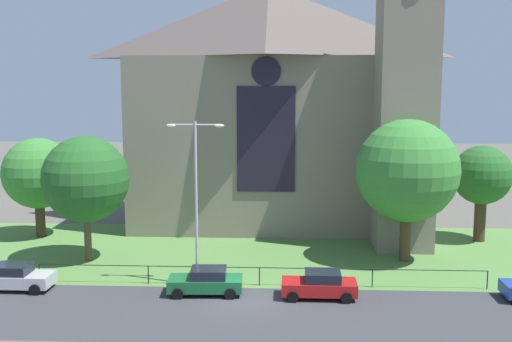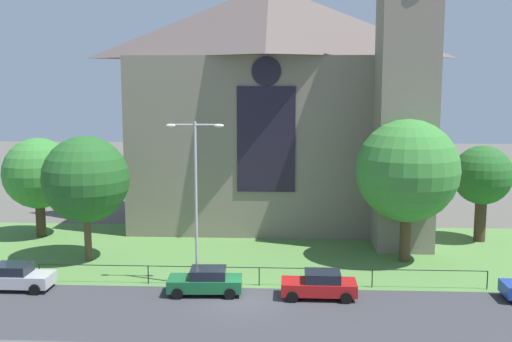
{
  "view_description": "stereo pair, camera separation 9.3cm",
  "coord_description": "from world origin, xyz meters",
  "px_view_note": "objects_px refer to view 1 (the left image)",
  "views": [
    {
      "loc": [
        2.36,
        -33.14,
        12.04
      ],
      "look_at": [
        0.32,
        8.0,
        6.11
      ],
      "focal_mm": 43.62,
      "sensor_mm": 36.0,
      "label": 1
    },
    {
      "loc": [
        2.45,
        -33.13,
        12.04
      ],
      "look_at": [
        0.32,
        8.0,
        6.11
      ],
      "focal_mm": 43.62,
      "sensor_mm": 36.0,
      "label": 2
    }
  ],
  "objects_px": {
    "tree_left_far": "(38,174)",
    "tree_right_far": "(482,176)",
    "church_building": "(277,103)",
    "streetlamp_near": "(196,185)",
    "tree_left_near": "(86,179)",
    "tree_right_near": "(407,171)",
    "parked_car_green": "(206,281)",
    "parked_car_silver": "(15,277)",
    "parked_car_red": "(320,285)"
  },
  "relations": [
    {
      "from": "tree_left_far",
      "to": "parked_car_green",
      "type": "bearing_deg",
      "value": -40.72
    },
    {
      "from": "streetlamp_near",
      "to": "parked_car_red",
      "type": "bearing_deg",
      "value": -13.98
    },
    {
      "from": "tree_right_far",
      "to": "tree_right_near",
      "type": "bearing_deg",
      "value": -139.72
    },
    {
      "from": "church_building",
      "to": "streetlamp_near",
      "type": "distance_m",
      "value": 17.81
    },
    {
      "from": "church_building",
      "to": "parked_car_red",
      "type": "distance_m",
      "value": 21.0
    },
    {
      "from": "parked_car_silver",
      "to": "parked_car_green",
      "type": "relative_size",
      "value": 0.99
    },
    {
      "from": "tree_left_near",
      "to": "tree_right_near",
      "type": "relative_size",
      "value": 0.88
    },
    {
      "from": "tree_left_far",
      "to": "tree_right_near",
      "type": "bearing_deg",
      "value": -11.1
    },
    {
      "from": "tree_right_far",
      "to": "parked_car_red",
      "type": "height_order",
      "value": "tree_right_far"
    },
    {
      "from": "tree_left_far",
      "to": "parked_car_red",
      "type": "xyz_separation_m",
      "value": [
        21.14,
        -12.9,
        -4.25
      ]
    },
    {
      "from": "tree_right_near",
      "to": "parked_car_silver",
      "type": "height_order",
      "value": "tree_right_near"
    },
    {
      "from": "tree_left_near",
      "to": "parked_car_red",
      "type": "height_order",
      "value": "tree_left_near"
    },
    {
      "from": "tree_left_near",
      "to": "tree_left_far",
      "type": "xyz_separation_m",
      "value": [
        -5.8,
        6.28,
        -0.58
      ]
    },
    {
      "from": "tree_left_near",
      "to": "streetlamp_near",
      "type": "relative_size",
      "value": 0.87
    },
    {
      "from": "tree_left_near",
      "to": "parked_car_red",
      "type": "xyz_separation_m",
      "value": [
        15.34,
        -6.62,
        -4.83
      ]
    },
    {
      "from": "tree_right_near",
      "to": "parked_car_red",
      "type": "bearing_deg",
      "value": -128.96
    },
    {
      "from": "church_building",
      "to": "tree_left_near",
      "type": "height_order",
      "value": "church_building"
    },
    {
      "from": "parked_car_red",
      "to": "parked_car_green",
      "type": "bearing_deg",
      "value": -1.92
    },
    {
      "from": "streetlamp_near",
      "to": "tree_right_far",
      "type": "bearing_deg",
      "value": 29.76
    },
    {
      "from": "tree_right_near",
      "to": "tree_right_far",
      "type": "height_order",
      "value": "tree_right_near"
    },
    {
      "from": "tree_left_far",
      "to": "parked_car_green",
      "type": "xyz_separation_m",
      "value": [
        14.67,
        -12.63,
        -4.25
      ]
    },
    {
      "from": "tree_right_far",
      "to": "streetlamp_near",
      "type": "relative_size",
      "value": 0.75
    },
    {
      "from": "tree_left_near",
      "to": "streetlamp_near",
      "type": "height_order",
      "value": "streetlamp_near"
    },
    {
      "from": "tree_left_far",
      "to": "streetlamp_near",
      "type": "relative_size",
      "value": 0.79
    },
    {
      "from": "tree_right_far",
      "to": "tree_left_near",
      "type": "bearing_deg",
      "value": -166.8
    },
    {
      "from": "tree_left_near",
      "to": "parked_car_red",
      "type": "distance_m",
      "value": 17.39
    },
    {
      "from": "church_building",
      "to": "parked_car_green",
      "type": "distance_m",
      "value": 20.92
    },
    {
      "from": "tree_left_far",
      "to": "tree_right_far",
      "type": "bearing_deg",
      "value": 0.53
    },
    {
      "from": "streetlamp_near",
      "to": "parked_car_green",
      "type": "xyz_separation_m",
      "value": [
        0.73,
        -1.52,
        -5.33
      ]
    },
    {
      "from": "church_building",
      "to": "tree_left_near",
      "type": "xyz_separation_m",
      "value": [
        -12.62,
        -11.89,
        -4.7
      ]
    },
    {
      "from": "tree_left_near",
      "to": "tree_right_far",
      "type": "bearing_deg",
      "value": 13.2
    },
    {
      "from": "tree_right_near",
      "to": "parked_car_red",
      "type": "relative_size",
      "value": 2.28
    },
    {
      "from": "church_building",
      "to": "tree_left_near",
      "type": "distance_m",
      "value": 17.97
    },
    {
      "from": "tree_right_far",
      "to": "streetlamp_near",
      "type": "xyz_separation_m",
      "value": [
        -19.99,
        -11.43,
        1.08
      ]
    },
    {
      "from": "parked_car_silver",
      "to": "tree_left_far",
      "type": "bearing_deg",
      "value": 106.01
    },
    {
      "from": "tree_right_far",
      "to": "tree_left_far",
      "type": "bearing_deg",
      "value": -179.47
    },
    {
      "from": "streetlamp_near",
      "to": "parked_car_green",
      "type": "bearing_deg",
      "value": -64.35
    },
    {
      "from": "tree_right_near",
      "to": "parked_car_red",
      "type": "xyz_separation_m",
      "value": [
        -6.11,
        -7.56,
        -5.42
      ]
    },
    {
      "from": "tree_right_near",
      "to": "streetlamp_near",
      "type": "bearing_deg",
      "value": -156.57
    },
    {
      "from": "tree_right_near",
      "to": "parked_car_green",
      "type": "relative_size",
      "value": 2.25
    },
    {
      "from": "church_building",
      "to": "tree_left_far",
      "type": "bearing_deg",
      "value": -163.06
    },
    {
      "from": "tree_right_far",
      "to": "parked_car_silver",
      "type": "bearing_deg",
      "value": -157.31
    },
    {
      "from": "tree_left_far",
      "to": "tree_right_far",
      "type": "relative_size",
      "value": 1.06
    },
    {
      "from": "parked_car_green",
      "to": "tree_right_near",
      "type": "bearing_deg",
      "value": -152.52
    },
    {
      "from": "tree_right_near",
      "to": "church_building",
      "type": "bearing_deg",
      "value": 128.86
    },
    {
      "from": "parked_car_green",
      "to": "tree_left_far",
      "type": "bearing_deg",
      "value": -43.3
    },
    {
      "from": "tree_right_near",
      "to": "streetlamp_near",
      "type": "distance_m",
      "value": 14.5
    },
    {
      "from": "parked_car_silver",
      "to": "parked_car_red",
      "type": "relative_size",
      "value": 1.0
    },
    {
      "from": "parked_car_red",
      "to": "tree_right_near",
      "type": "bearing_deg",
      "value": -128.44
    },
    {
      "from": "church_building",
      "to": "parked_car_red",
      "type": "bearing_deg",
      "value": -81.66
    }
  ]
}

